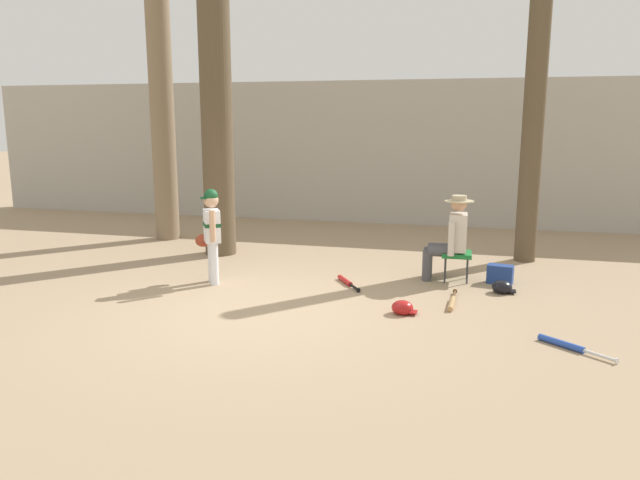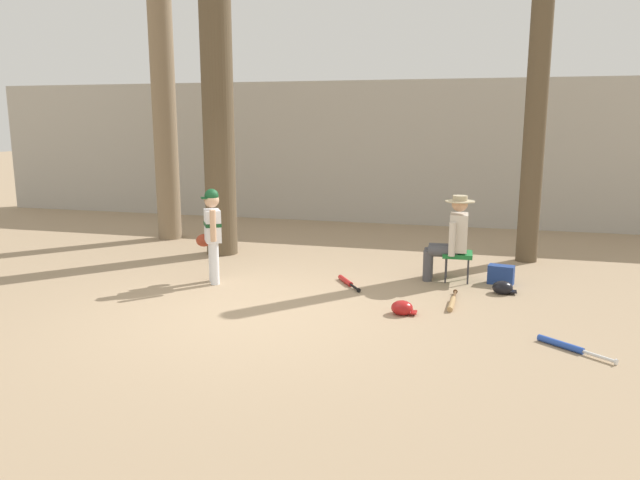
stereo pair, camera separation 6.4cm
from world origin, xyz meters
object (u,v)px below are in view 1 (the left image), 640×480
object	(u,v)px
batting_helmet_black	(502,287)
tree_near_player	(216,86)
bat_red_barrel	(346,282)
tree_behind_spectator	(532,136)
seated_spectator	(450,235)
young_ballplayer	(211,230)
folding_stool	(457,255)
bat_wood_tan	(452,302)
batting_helmet_red	(403,308)
bat_blue_youth	(567,345)
tree_far_left	(162,100)
handbag_beside_stool	(500,274)

from	to	relation	value
batting_helmet_black	tree_near_player	bearing A→B (deg)	163.96
tree_near_player	bat_red_barrel	xyz separation A→B (m)	(2.46, -1.38, -2.71)
tree_behind_spectator	bat_red_barrel	bearing A→B (deg)	-139.28
seated_spectator	bat_red_barrel	world-z (taller)	seated_spectator
young_ballplayer	seated_spectator	world-z (taller)	young_ballplayer
tree_near_player	seated_spectator	xyz separation A→B (m)	(3.81, -0.81, -2.11)
tree_behind_spectator	folding_stool	xyz separation A→B (m)	(-1.01, -1.55, -1.61)
seated_spectator	bat_wood_tan	size ratio (longest dim) A/B	1.48
bat_wood_tan	seated_spectator	bearing A→B (deg)	94.87
folding_stool	bat_wood_tan	size ratio (longest dim) A/B	0.50
tree_near_player	batting_helmet_red	xyz separation A→B (m)	(3.37, -2.50, -2.67)
tree_behind_spectator	seated_spectator	size ratio (longest dim) A/B	3.62
folding_stool	seated_spectator	world-z (taller)	seated_spectator
tree_near_player	tree_behind_spectator	xyz separation A→B (m)	(4.92, 0.74, -0.78)
tree_behind_spectator	batting_helmet_red	distance (m)	4.06
young_ballplayer	seated_spectator	bearing A→B (deg)	16.98
young_ballplayer	folding_stool	bearing A→B (deg)	16.53
tree_near_player	young_ballplayer	bearing A→B (deg)	-69.66
batting_helmet_red	batting_helmet_black	size ratio (longest dim) A/B	0.97
tree_near_player	bat_wood_tan	bearing A→B (deg)	-26.95
tree_near_player	batting_helmet_red	world-z (taller)	tree_near_player
seated_spectator	bat_wood_tan	distance (m)	1.33
bat_blue_youth	young_ballplayer	bearing A→B (deg)	162.37
bat_blue_youth	tree_far_left	bearing A→B (deg)	147.75
tree_far_left	seated_spectator	bearing A→B (deg)	-18.57
bat_wood_tan	bat_red_barrel	size ratio (longest dim) A/B	1.25
bat_wood_tan	handbag_beside_stool	bearing A→B (deg)	63.23
tree_near_player	tree_behind_spectator	bearing A→B (deg)	8.57
bat_blue_youth	tree_behind_spectator	bearing A→B (deg)	92.22
tree_far_left	bat_blue_youth	world-z (taller)	tree_far_left
tree_far_left	batting_helmet_red	xyz separation A→B (m)	(4.88, -3.47, -2.48)
handbag_beside_stool	tree_near_player	bearing A→B (deg)	169.72
handbag_beside_stool	tree_behind_spectator	bearing A→B (deg)	74.86
batting_helmet_red	bat_blue_youth	bearing A→B (deg)	-21.73
tree_far_left	bat_red_barrel	size ratio (longest dim) A/B	9.06
tree_behind_spectator	young_ballplayer	distance (m)	5.10
seated_spectator	handbag_beside_stool	size ratio (longest dim) A/B	3.53
batting_helmet_black	bat_wood_tan	bearing A→B (deg)	-131.32
tree_near_player	handbag_beside_stool	xyz separation A→B (m)	(4.50, -0.82, -2.62)
young_ballplayer	batting_helmet_red	distance (m)	2.88
young_ballplayer	folding_stool	xyz separation A→B (m)	(3.25, 0.96, -0.38)
folding_stool	tree_far_left	world-z (taller)	tree_far_left
tree_near_player	bat_red_barrel	distance (m)	3.91
young_ballplayer	bat_blue_youth	size ratio (longest dim) A/B	1.92
bat_blue_youth	batting_helmet_red	xyz separation A→B (m)	(-1.71, 0.68, 0.04)
folding_stool	handbag_beside_stool	distance (m)	0.64
bat_red_barrel	batting_helmet_black	distance (m)	2.06
batting_helmet_black	seated_spectator	bearing A→B (deg)	145.33
tree_far_left	batting_helmet_black	world-z (taller)	tree_far_left
bat_red_barrel	bat_blue_youth	bearing A→B (deg)	-34.57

